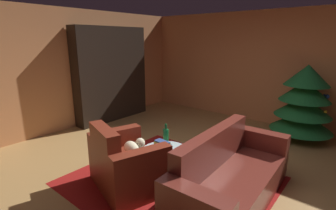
{
  "coord_description": "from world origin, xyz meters",
  "views": [
    {
      "loc": [
        1.91,
        -2.7,
        1.93
      ],
      "look_at": [
        -0.36,
        0.04,
        0.99
      ],
      "focal_mm": 26.88,
      "sensor_mm": 36.0,
      "label": 1
    }
  ],
  "objects_px": {
    "book_stack_on_table": "(162,146)",
    "decorated_tree": "(304,102)",
    "bookshelf_unit": "(116,75)",
    "armchair_red": "(126,165)",
    "couch_red": "(230,179)",
    "coffee_table": "(165,154)",
    "bottle_on_table": "(166,137)"
  },
  "relations": [
    {
      "from": "couch_red",
      "to": "book_stack_on_table",
      "type": "distance_m",
      "value": 0.95
    },
    {
      "from": "bookshelf_unit",
      "to": "decorated_tree",
      "type": "bearing_deg",
      "value": 19.88
    },
    {
      "from": "armchair_red",
      "to": "couch_red",
      "type": "distance_m",
      "value": 1.35
    },
    {
      "from": "armchair_red",
      "to": "couch_red",
      "type": "height_order",
      "value": "armchair_red"
    },
    {
      "from": "coffee_table",
      "to": "bottle_on_table",
      "type": "xyz_separation_m",
      "value": [
        -0.11,
        0.14,
        0.18
      ]
    },
    {
      "from": "bottle_on_table",
      "to": "armchair_red",
      "type": "bearing_deg",
      "value": -112.64
    },
    {
      "from": "bookshelf_unit",
      "to": "armchair_red",
      "type": "height_order",
      "value": "bookshelf_unit"
    },
    {
      "from": "bookshelf_unit",
      "to": "book_stack_on_table",
      "type": "xyz_separation_m",
      "value": [
        2.81,
        -1.56,
        -0.54
      ]
    },
    {
      "from": "couch_red",
      "to": "decorated_tree",
      "type": "distance_m",
      "value": 2.78
    },
    {
      "from": "couch_red",
      "to": "bookshelf_unit",
      "type": "bearing_deg",
      "value": 160.08
    },
    {
      "from": "armchair_red",
      "to": "bottle_on_table",
      "type": "height_order",
      "value": "armchair_red"
    },
    {
      "from": "decorated_tree",
      "to": "coffee_table",
      "type": "bearing_deg",
      "value": -109.55
    },
    {
      "from": "coffee_table",
      "to": "decorated_tree",
      "type": "height_order",
      "value": "decorated_tree"
    },
    {
      "from": "bookshelf_unit",
      "to": "coffee_table",
      "type": "bearing_deg",
      "value": -28.31
    },
    {
      "from": "armchair_red",
      "to": "bottle_on_table",
      "type": "xyz_separation_m",
      "value": [
        0.23,
        0.55,
        0.28
      ]
    },
    {
      "from": "couch_red",
      "to": "bottle_on_table",
      "type": "bearing_deg",
      "value": -177.65
    },
    {
      "from": "bookshelf_unit",
      "to": "coffee_table",
      "type": "height_order",
      "value": "bookshelf_unit"
    },
    {
      "from": "armchair_red",
      "to": "coffee_table",
      "type": "bearing_deg",
      "value": 50.61
    },
    {
      "from": "couch_red",
      "to": "coffee_table",
      "type": "xyz_separation_m",
      "value": [
        -0.87,
        -0.18,
        0.13
      ]
    },
    {
      "from": "bookshelf_unit",
      "to": "bottle_on_table",
      "type": "height_order",
      "value": "bookshelf_unit"
    },
    {
      "from": "couch_red",
      "to": "decorated_tree",
      "type": "height_order",
      "value": "decorated_tree"
    },
    {
      "from": "bookshelf_unit",
      "to": "decorated_tree",
      "type": "xyz_separation_m",
      "value": [
        3.87,
        1.4,
        -0.35
      ]
    },
    {
      "from": "bookshelf_unit",
      "to": "bottle_on_table",
      "type": "relative_size",
      "value": 7.05
    },
    {
      "from": "bookshelf_unit",
      "to": "armchair_red",
      "type": "xyz_separation_m",
      "value": [
        2.49,
        -1.93,
        -0.76
      ]
    },
    {
      "from": "book_stack_on_table",
      "to": "decorated_tree",
      "type": "xyz_separation_m",
      "value": [
        1.06,
        2.96,
        0.19
      ]
    },
    {
      "from": "armchair_red",
      "to": "couch_red",
      "type": "xyz_separation_m",
      "value": [
        1.21,
        0.59,
        -0.03
      ]
    },
    {
      "from": "book_stack_on_table",
      "to": "decorated_tree",
      "type": "bearing_deg",
      "value": 70.32
    },
    {
      "from": "coffee_table",
      "to": "decorated_tree",
      "type": "xyz_separation_m",
      "value": [
        1.04,
        2.92,
        0.31
      ]
    },
    {
      "from": "couch_red",
      "to": "decorated_tree",
      "type": "relative_size",
      "value": 1.4
    },
    {
      "from": "bookshelf_unit",
      "to": "coffee_table",
      "type": "xyz_separation_m",
      "value": [
        2.83,
        -1.52,
        -0.66
      ]
    },
    {
      "from": "armchair_red",
      "to": "couch_red",
      "type": "relative_size",
      "value": 0.58
    },
    {
      "from": "coffee_table",
      "to": "decorated_tree",
      "type": "bearing_deg",
      "value": 70.45
    }
  ]
}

